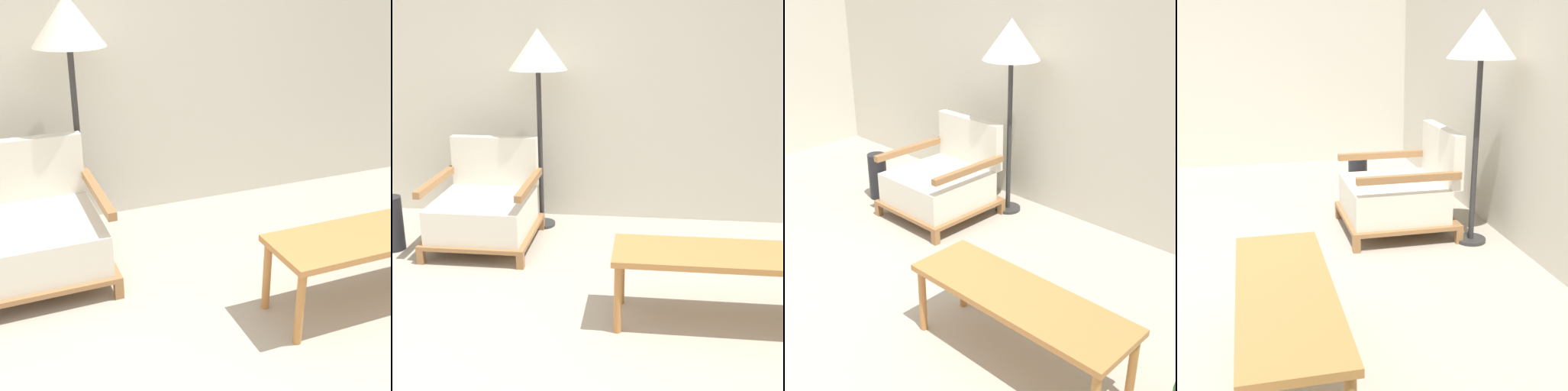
{
  "view_description": "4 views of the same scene",
  "coord_description": "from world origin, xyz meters",
  "views": [
    {
      "loc": [
        -0.77,
        -1.3,
        1.75
      ],
      "look_at": [
        0.3,
        1.28,
        0.55
      ],
      "focal_mm": 50.0,
      "sensor_mm": 36.0,
      "label": 1
    },
    {
      "loc": [
        0.68,
        -2.09,
        1.66
      ],
      "look_at": [
        0.3,
        1.28,
        0.55
      ],
      "focal_mm": 50.0,
      "sensor_mm": 36.0,
      "label": 2
    },
    {
      "loc": [
        2.6,
        -1.09,
        2.03
      ],
      "look_at": [
        0.3,
        1.28,
        0.55
      ],
      "focal_mm": 50.0,
      "sensor_mm": 36.0,
      "label": 3
    },
    {
      "loc": [
        3.2,
        0.6,
        1.48
      ],
      "look_at": [
        0.3,
        1.28,
        0.55
      ],
      "focal_mm": 50.0,
      "sensor_mm": 36.0,
      "label": 4
    }
  ],
  "objects": [
    {
      "name": "wall_left",
      "position": [
        -2.89,
        0.5,
        1.35
      ],
      "size": [
        0.06,
        8.0,
        2.7
      ],
      "color": "beige",
      "rests_on": "ground_plane"
    },
    {
      "name": "armchair",
      "position": [
        -0.53,
        1.68,
        0.29
      ],
      "size": [
        0.77,
        0.79,
        0.77
      ],
      "color": "olive",
      "rests_on": "ground_plane"
    },
    {
      "name": "coffee_table",
      "position": [
        1.12,
        0.71,
        0.39
      ],
      "size": [
        1.24,
        0.41,
        0.44
      ],
      "color": "#B2753D",
      "rests_on": "ground_plane"
    },
    {
      "name": "floor_lamp",
      "position": [
        -0.19,
        2.12,
        1.38
      ],
      "size": [
        0.45,
        0.45,
        1.59
      ],
      "color": "#2D2D2D",
      "rests_on": "ground_plane"
    },
    {
      "name": "wall_back",
      "position": [
        0.0,
        2.42,
        1.35
      ],
      "size": [
        8.0,
        0.06,
        2.7
      ],
      "color": "beige",
      "rests_on": "ground_plane"
    },
    {
      "name": "vase",
      "position": [
        -1.19,
        1.5,
        0.21
      ],
      "size": [
        0.16,
        0.16,
        0.41
      ],
      "primitive_type": "cylinder",
      "color": "black",
      "rests_on": "ground_plane"
    }
  ]
}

